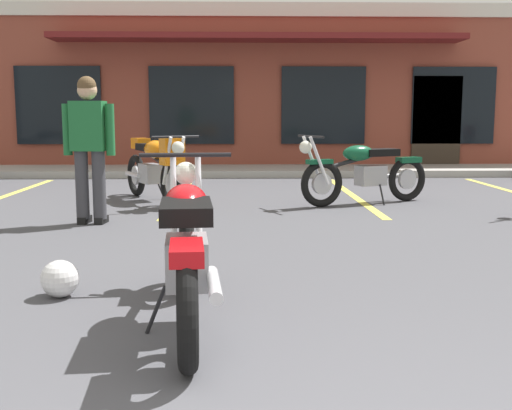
# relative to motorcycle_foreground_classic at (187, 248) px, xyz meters

# --- Properties ---
(ground_plane) EXTENTS (80.00, 80.00, 0.00)m
(ground_plane) POSITION_rel_motorcycle_foreground_classic_xyz_m (0.74, 1.61, -0.46)
(ground_plane) COLOR #47474C
(sidewalk_kerb) EXTENTS (22.00, 1.80, 0.14)m
(sidewalk_kerb) POSITION_rel_motorcycle_foreground_classic_xyz_m (0.74, 9.71, -0.39)
(sidewalk_kerb) COLOR #A8A59E
(sidewalk_kerb) RESTS_ON ground_plane
(brick_storefront_building) EXTENTS (14.59, 6.35, 3.67)m
(brick_storefront_building) POSITION_rel_motorcycle_foreground_classic_xyz_m (0.74, 13.26, 1.38)
(brick_storefront_building) COLOR brown
(brick_storefront_building) RESTS_ON ground_plane
(painted_stall_lines) EXTENTS (8.19, 4.80, 0.01)m
(painted_stall_lines) POSITION_rel_motorcycle_foreground_classic_xyz_m (0.74, 6.11, -0.46)
(painted_stall_lines) COLOR #DBCC4C
(painted_stall_lines) RESTS_ON ground_plane
(motorcycle_foreground_classic) EXTENTS (0.66, 2.11, 0.98)m
(motorcycle_foreground_classic) POSITION_rel_motorcycle_foreground_classic_xyz_m (0.00, 0.00, 0.00)
(motorcycle_foreground_classic) COLOR black
(motorcycle_foreground_classic) RESTS_ON ground_plane
(motorcycle_silver_naked) EXTENTS (1.98, 1.13, 0.98)m
(motorcycle_silver_naked) POSITION_rel_motorcycle_foreground_classic_xyz_m (2.08, 5.10, 0.00)
(motorcycle_silver_naked) COLOR black
(motorcycle_silver_naked) RESTS_ON ground_plane
(motorcycle_green_cafe_racer) EXTENTS (1.25, 1.92, 0.98)m
(motorcycle_green_cafe_racer) POSITION_rel_motorcycle_foreground_classic_xyz_m (-0.88, 5.36, 0.07)
(motorcycle_green_cafe_racer) COLOR black
(motorcycle_green_cafe_racer) RESTS_ON ground_plane
(person_in_black_shirt) EXTENTS (0.61, 0.31, 1.68)m
(person_in_black_shirt) POSITION_rel_motorcycle_foreground_classic_xyz_m (-1.38, 3.56, 0.49)
(person_in_black_shirt) COLOR black
(person_in_black_shirt) RESTS_ON ground_plane
(helmet_on_pavement) EXTENTS (0.26, 0.26, 0.26)m
(helmet_on_pavement) POSITION_rel_motorcycle_foreground_classic_xyz_m (-0.92, 0.57, -0.33)
(helmet_on_pavement) COLOR silver
(helmet_on_pavement) RESTS_ON ground_plane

